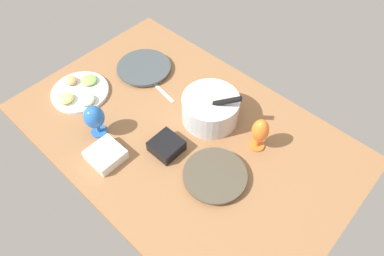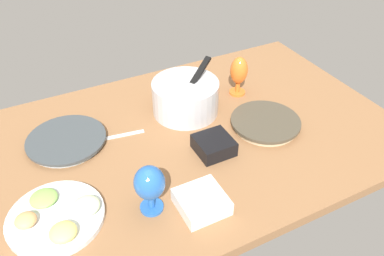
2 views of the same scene
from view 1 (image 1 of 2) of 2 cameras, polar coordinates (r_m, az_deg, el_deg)
ground_plane at (r=164.26cm, az=-1.64°, el=-1.01°), size 160.00×104.00×4.00cm
dinner_plate_left at (r=192.69cm, az=-8.04°, el=9.91°), size 29.68×29.68×2.63cm
dinner_plate_right at (r=147.56cm, az=3.85°, el=-8.00°), size 27.67×27.67×3.18cm
mixing_bowl at (r=162.38cm, az=3.10°, el=3.37°), size 27.68×27.33×20.38cm
fruit_platter at (r=186.70cm, az=-18.31°, el=5.78°), size 29.54×29.54×5.30cm
hurricane_glass_orange at (r=151.87cm, az=11.30°, el=-0.63°), size 7.71×7.71×17.91cm
hurricane_glass_blue at (r=160.17cm, az=-16.04°, el=1.64°), size 9.54×9.54×17.06cm
square_bowl_black at (r=154.34cm, az=-4.31°, el=-2.94°), size 12.95×12.95×5.67cm
square_bowl_white at (r=156.47cm, az=-14.27°, el=-4.31°), size 14.53×14.53×4.96cm
fork_by_left_plate at (r=179.96cm, az=-4.94°, el=6.06°), size 18.07×4.41×0.60cm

